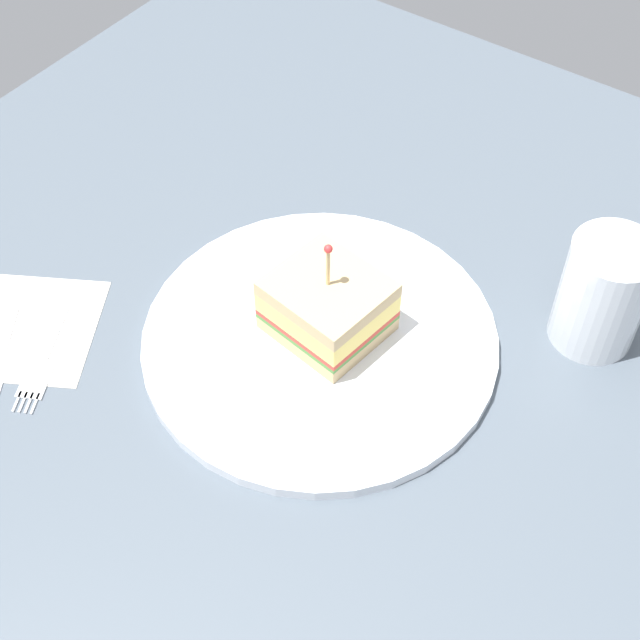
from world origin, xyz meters
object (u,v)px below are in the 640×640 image
Objects in this scene: sandwich_half_center at (328,306)px; drink_glass at (602,296)px; plate at (320,340)px; knife at (0,360)px; napkin at (34,328)px; fork at (42,365)px.

sandwich_half_center reaches higher than drink_glass.
plate is at bearing -141.92° from drink_glass.
sandwich_half_center is at bearing 40.99° from knife.
drink_glass is at bearing 38.08° from plate.
sandwich_half_center is 0.97× the size of drink_glass.
napkin is at bearing -148.56° from plate.
drink_glass is at bearing 39.66° from fork.
sandwich_half_center is 22.12cm from drink_glass.
plate is 2.56× the size of fork.
knife is at bearing -153.38° from fork.
plate reaches higher than knife.
sandwich_half_center is 0.85× the size of fork.
sandwich_half_center is 0.84× the size of napkin.
napkin is (-20.77, -12.70, -0.45)cm from plate.
drink_glass is 0.86× the size of napkin.
plate is at bearing 41.22° from fork.
plate is at bearing -91.81° from sandwich_half_center.
plate is 26.42cm from knife.
plate is 3.02× the size of sandwich_half_center.
plate is at bearing 31.44° from napkin.
fork reaches higher than napkin.
fork is (-35.19, -29.17, -4.49)cm from drink_glass.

